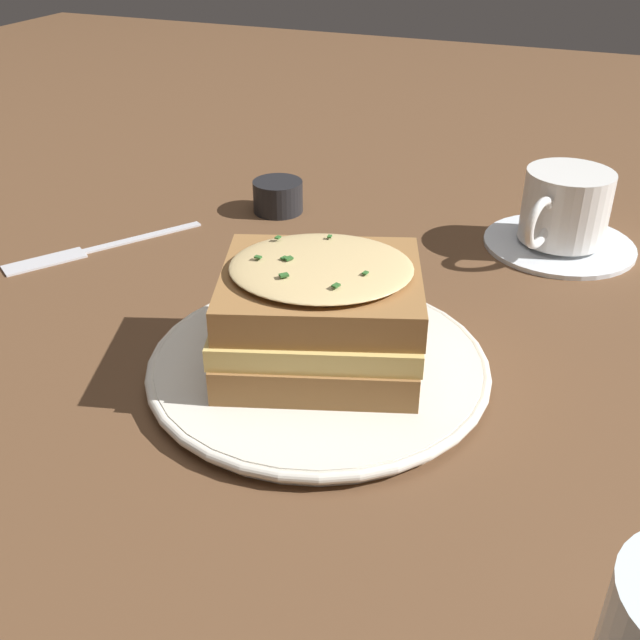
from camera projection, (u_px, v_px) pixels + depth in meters
The scene contains 6 objects.
ground_plane at pixel (347, 381), 0.51m from camera, with size 2.40×2.40×0.00m, color brown.
dinner_plate at pixel (320, 363), 0.51m from camera, with size 0.23×0.23×0.01m.
sandwich at pixel (320, 311), 0.49m from camera, with size 0.16×0.15×0.07m.
teacup_with_saucer at pixel (563, 216), 0.67m from camera, with size 0.14×0.14×0.07m.
fork at pixel (83, 251), 0.68m from camera, with size 0.12×0.16×0.00m.
condiment_pot at pixel (278, 196), 0.75m from camera, with size 0.05×0.05×0.03m, color black.
Camera 1 is at (0.14, -0.39, 0.30)m, focal length 42.00 mm.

